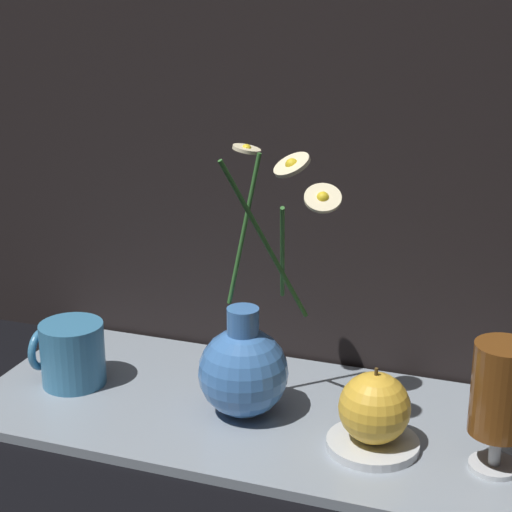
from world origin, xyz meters
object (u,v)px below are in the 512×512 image
at_px(orange_fruit, 374,408).
at_px(yellow_mug, 71,354).
at_px(vase_with_flowers, 244,366).
at_px(tea_glass, 501,393).

bearing_deg(orange_fruit, yellow_mug, 175.96).
distance_m(yellow_mug, orange_fruit, 0.40).
distance_m(vase_with_flowers, tea_glass, 0.29).
bearing_deg(tea_glass, orange_fruit, -179.01).
distance_m(vase_with_flowers, yellow_mug, 0.24).
height_order(vase_with_flowers, orange_fruit, vase_with_flowers).
bearing_deg(vase_with_flowers, tea_glass, -4.79).
xyz_separation_m(yellow_mug, tea_glass, (0.53, -0.03, 0.05)).
relative_size(vase_with_flowers, orange_fruit, 3.81).
height_order(tea_glass, orange_fruit, tea_glass).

